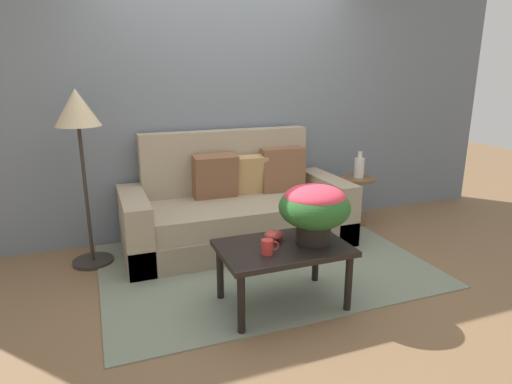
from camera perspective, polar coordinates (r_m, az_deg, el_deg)
The scene contains 11 objects.
ground_plane at distance 3.73m, azimuth 1.66°, elevation -10.20°, with size 14.00×14.00×0.00m, color brown.
wall_back at distance 4.46m, azimuth -4.06°, elevation 13.34°, with size 6.40×0.12×2.90m, color slate.
area_rug at distance 3.83m, azimuth 1.01°, elevation -9.45°, with size 2.69×1.90×0.01m, color gray.
couch at distance 4.20m, azimuth -2.48°, elevation -2.41°, with size 2.11×0.90×1.06m.
coffee_table at distance 3.08m, azimuth 3.55°, elevation -8.03°, with size 0.89×0.58×0.46m.
side_table at distance 4.80m, azimuth 12.95°, elevation -0.03°, with size 0.38×0.38×0.52m.
floor_lamp at distance 3.81m, azimuth -22.16°, elevation 8.28°, with size 0.36×0.36×1.49m.
potted_plant at distance 3.06m, azimuth 7.63°, elevation -1.90°, with size 0.50×0.50×0.41m.
coffee_mug at distance 2.90m, azimuth 1.54°, elevation -7.16°, with size 0.13×0.08×0.10m.
snack_bowl at distance 3.13m, azimuth 2.36°, elevation -5.62°, with size 0.14×0.14×0.07m.
table_vase at distance 4.75m, azimuth 13.31°, elevation 3.18°, with size 0.10×0.10×0.28m.
Camera 1 is at (-1.29, -3.10, 1.63)m, focal length 30.68 mm.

